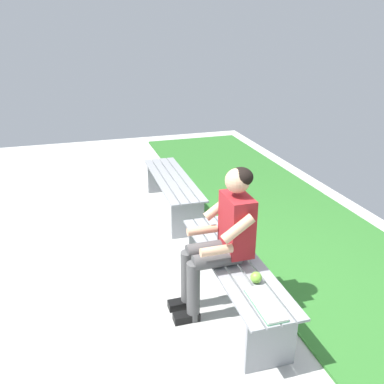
{
  "coord_description": "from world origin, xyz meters",
  "views": [
    {
      "loc": [
        -2.81,
        1.23,
        2.33
      ],
      "look_at": [
        0.73,
        0.15,
        0.83
      ],
      "focal_mm": 39.1,
      "sensor_mm": 36.0,
      "label": 1
    }
  ],
  "objects_px": {
    "bench_far": "(173,186)",
    "apple": "(256,277)",
    "person_seated": "(222,235)",
    "bench_near": "(234,272)",
    "book_open": "(265,304)"
  },
  "relations": [
    {
      "from": "person_seated",
      "to": "apple",
      "type": "bearing_deg",
      "value": -160.5
    },
    {
      "from": "bench_far",
      "to": "apple",
      "type": "xyz_separation_m",
      "value": [
        -2.45,
        -0.03,
        0.16
      ]
    },
    {
      "from": "person_seated",
      "to": "apple",
      "type": "distance_m",
      "value": 0.45
    },
    {
      "from": "book_open",
      "to": "bench_near",
      "type": "bearing_deg",
      "value": -1.3
    },
    {
      "from": "apple",
      "to": "book_open",
      "type": "xyz_separation_m",
      "value": [
        -0.28,
        0.06,
        -0.03
      ]
    },
    {
      "from": "bench_far",
      "to": "person_seated",
      "type": "xyz_separation_m",
      "value": [
        -2.06,
        0.1,
        0.35
      ]
    },
    {
      "from": "bench_near",
      "to": "person_seated",
      "type": "xyz_separation_m",
      "value": [
        0.03,
        0.1,
        0.35
      ]
    },
    {
      "from": "book_open",
      "to": "person_seated",
      "type": "bearing_deg",
      "value": 7.64
    },
    {
      "from": "bench_far",
      "to": "person_seated",
      "type": "distance_m",
      "value": 2.1
    },
    {
      "from": "bench_far",
      "to": "book_open",
      "type": "xyz_separation_m",
      "value": [
        -2.73,
        0.02,
        0.13
      ]
    },
    {
      "from": "bench_near",
      "to": "book_open",
      "type": "distance_m",
      "value": 0.65
    },
    {
      "from": "bench_far",
      "to": "person_seated",
      "type": "relative_size",
      "value": 1.33
    },
    {
      "from": "apple",
      "to": "person_seated",
      "type": "bearing_deg",
      "value": 19.5
    },
    {
      "from": "book_open",
      "to": "bench_far",
      "type": "bearing_deg",
      "value": 0.35
    },
    {
      "from": "bench_near",
      "to": "person_seated",
      "type": "bearing_deg",
      "value": 73.43
    }
  ]
}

